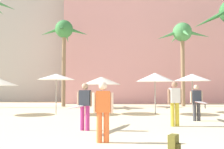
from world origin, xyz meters
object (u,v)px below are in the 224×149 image
palm_tree_far_left (182,37)px  cafe_umbrella_0 (101,81)px  palm_tree_center (64,35)px  person_mid_left (175,102)px  backpack (174,144)px  cafe_umbrella_3 (155,77)px  person_mid_center (103,109)px  cafe_umbrella_2 (192,77)px  cafe_umbrella_4 (56,77)px  person_near_left (198,101)px  person_far_right (85,105)px

palm_tree_far_left → cafe_umbrella_0: 10.29m
palm_tree_center → person_mid_left: palm_tree_center is taller
cafe_umbrella_0 → backpack: (1.09, -10.07, -1.80)m
cafe_umbrella_3 → person_mid_center: cafe_umbrella_3 is taller
palm_tree_far_left → cafe_umbrella_2: palm_tree_far_left is taller
backpack → cafe_umbrella_3: bearing=115.9°
person_mid_left → cafe_umbrella_4: bearing=-143.3°
cafe_umbrella_0 → backpack: bearing=-83.8°
palm_tree_far_left → person_near_left: (-3.15, -10.21, -5.04)m
person_near_left → palm_tree_far_left: bearing=-14.0°
cafe_umbrella_2 → cafe_umbrella_4: 8.53m
person_near_left → person_mid_left: 2.23m
cafe_umbrella_0 → person_mid_center: size_ratio=1.37×
cafe_umbrella_4 → person_mid_center: (2.16, -8.66, -1.28)m
backpack → person_near_left: (3.14, 5.83, 0.72)m
palm_tree_far_left → cafe_umbrella_0: palm_tree_far_left is taller
cafe_umbrella_0 → person_mid_center: 8.81m
cafe_umbrella_4 → person_far_right: cafe_umbrella_4 is taller
palm_tree_far_left → cafe_umbrella_0: size_ratio=3.06×
cafe_umbrella_0 → cafe_umbrella_2: size_ratio=0.96×
cafe_umbrella_3 → backpack: cafe_umbrella_3 is taller
palm_tree_far_left → person_far_right: palm_tree_far_left is taller
cafe_umbrella_2 → person_mid_center: bearing=-125.4°
person_far_right → palm_tree_far_left: bearing=165.2°
palm_tree_far_left → person_mid_center: (-7.91, -14.70, -5.02)m
palm_tree_center → person_near_left: 14.03m
person_far_right → person_mid_left: 3.67m
cafe_umbrella_2 → cafe_umbrella_0: bearing=-177.7°
cafe_umbrella_2 → person_far_right: 9.59m
cafe_umbrella_4 → person_far_right: 6.61m
cafe_umbrella_2 → backpack: cafe_umbrella_2 is taller
backpack → person_mid_left: size_ratio=0.23×
person_near_left → person_mid_left: (-1.63, -1.52, 0.08)m
palm_tree_center → cafe_umbrella_3: size_ratio=3.00×
cafe_umbrella_3 → cafe_umbrella_4: cafe_umbrella_3 is taller
backpack → cafe_umbrella_2: bearing=103.6°
cafe_umbrella_0 → person_mid_left: size_ratio=1.30×
cafe_umbrella_3 → person_mid_left: size_ratio=1.36×
cafe_umbrella_4 → person_mid_center: size_ratio=1.40×
palm_tree_center → person_mid_center: size_ratio=4.27×
palm_tree_center → person_far_right: size_ratio=2.46×
backpack → cafe_umbrella_4: bearing=149.0°
cafe_umbrella_3 → cafe_umbrella_4: size_ratio=1.02×
palm_tree_center → backpack: palm_tree_center is taller
cafe_umbrella_3 → person_far_right: (-4.18, -5.64, -1.26)m
palm_tree_center → cafe_umbrella_4: bearing=-89.5°
cafe_umbrella_2 → person_mid_left: size_ratio=1.36×
backpack → person_mid_center: size_ratio=0.24×
backpack → person_mid_left: 4.64m
palm_tree_far_left → backpack: bearing=-111.4°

